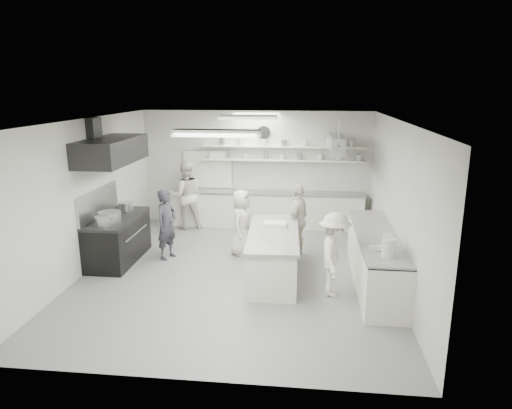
# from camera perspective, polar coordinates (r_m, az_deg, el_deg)

# --- Properties ---
(floor) EXTENTS (6.00, 7.00, 0.02)m
(floor) POSITION_cam_1_polar(r_m,az_deg,el_deg) (9.29, -2.36, -8.48)
(floor) COLOR gray
(floor) RESTS_ON ground
(ceiling) EXTENTS (6.00, 7.00, 0.02)m
(ceiling) POSITION_cam_1_polar(r_m,az_deg,el_deg) (8.58, -2.57, 10.45)
(ceiling) COLOR silver
(ceiling) RESTS_ON wall_back
(wall_back) EXTENTS (6.00, 0.04, 3.00)m
(wall_back) POSITION_cam_1_polar(r_m,az_deg,el_deg) (12.21, 0.03, 4.51)
(wall_back) COLOR silver
(wall_back) RESTS_ON floor
(wall_front) EXTENTS (6.00, 0.04, 3.00)m
(wall_front) POSITION_cam_1_polar(r_m,az_deg,el_deg) (5.54, -7.99, -8.01)
(wall_front) COLOR silver
(wall_front) RESTS_ON floor
(wall_left) EXTENTS (0.04, 7.00, 3.00)m
(wall_left) POSITION_cam_1_polar(r_m,az_deg,el_deg) (9.72, -20.23, 1.03)
(wall_left) COLOR silver
(wall_left) RESTS_ON floor
(wall_right) EXTENTS (0.04, 7.00, 3.00)m
(wall_right) POSITION_cam_1_polar(r_m,az_deg,el_deg) (8.87, 17.07, 0.07)
(wall_right) COLOR silver
(wall_right) RESTS_ON floor
(stove) EXTENTS (0.80, 1.80, 0.90)m
(stove) POSITION_cam_1_polar(r_m,az_deg,el_deg) (10.18, -16.71, -4.25)
(stove) COLOR black
(stove) RESTS_ON floor
(exhaust_hood) EXTENTS (0.85, 2.00, 0.50)m
(exhaust_hood) POSITION_cam_1_polar(r_m,az_deg,el_deg) (9.76, -17.51, 6.39)
(exhaust_hood) COLOR black
(exhaust_hood) RESTS_ON wall_left
(back_counter) EXTENTS (5.00, 0.60, 0.92)m
(back_counter) POSITION_cam_1_polar(r_m,az_deg,el_deg) (12.11, 1.28, -0.62)
(back_counter) COLOR white
(back_counter) RESTS_ON floor
(shelf_lower) EXTENTS (4.20, 0.26, 0.04)m
(shelf_lower) POSITION_cam_1_polar(r_m,az_deg,el_deg) (11.98, 3.30, 5.51)
(shelf_lower) COLOR white
(shelf_lower) RESTS_ON wall_back
(shelf_upper) EXTENTS (4.20, 0.26, 0.04)m
(shelf_upper) POSITION_cam_1_polar(r_m,az_deg,el_deg) (11.93, 3.33, 7.17)
(shelf_upper) COLOR white
(shelf_upper) RESTS_ON wall_back
(pass_through_window) EXTENTS (1.30, 0.04, 1.00)m
(pass_through_window) POSITION_cam_1_polar(r_m,az_deg,el_deg) (12.40, -5.98, 4.35)
(pass_through_window) COLOR black
(pass_through_window) RESTS_ON wall_back
(wall_clock) EXTENTS (0.32, 0.05, 0.32)m
(wall_clock) POSITION_cam_1_polar(r_m,az_deg,el_deg) (12.02, 0.97, 8.92)
(wall_clock) COLOR white
(wall_clock) RESTS_ON wall_back
(right_counter) EXTENTS (0.74, 3.30, 0.94)m
(right_counter) POSITION_cam_1_polar(r_m,az_deg,el_deg) (8.93, 14.59, -6.60)
(right_counter) COLOR white
(right_counter) RESTS_ON floor
(pot_rack) EXTENTS (0.30, 1.60, 0.40)m
(pot_rack) POSITION_cam_1_polar(r_m,az_deg,el_deg) (10.95, 9.93, 7.38)
(pot_rack) COLOR #9E9FA3
(pot_rack) RESTS_ON ceiling
(light_fixture_front) EXTENTS (1.30, 0.25, 0.10)m
(light_fixture_front) POSITION_cam_1_polar(r_m,az_deg,el_deg) (6.81, -4.91, 8.81)
(light_fixture_front) COLOR white
(light_fixture_front) RESTS_ON ceiling
(light_fixture_rear) EXTENTS (1.30, 0.25, 0.10)m
(light_fixture_rear) POSITION_cam_1_polar(r_m,az_deg,el_deg) (10.36, -1.02, 10.76)
(light_fixture_rear) COLOR white
(light_fixture_rear) RESTS_ON ceiling
(prep_island) EXTENTS (0.96, 2.36, 0.86)m
(prep_island) POSITION_cam_1_polar(r_m,az_deg,el_deg) (8.94, 2.15, -6.37)
(prep_island) COLOR white
(prep_island) RESTS_ON floor
(stove_pot) EXTENTS (0.46, 0.46, 0.25)m
(stove_pot) POSITION_cam_1_polar(r_m,az_deg,el_deg) (9.73, -17.67, -1.57)
(stove_pot) COLOR #9E9FA3
(stove_pot) RESTS_ON stove
(cook_stove) EXTENTS (0.54, 0.64, 1.51)m
(cook_stove) POSITION_cam_1_polar(r_m,az_deg,el_deg) (9.97, -11.00, -2.45)
(cook_stove) COLOR #2E2D35
(cook_stove) RESTS_ON floor
(cook_back) EXTENTS (1.05, 0.94, 1.76)m
(cook_back) POSITION_cam_1_polar(r_m,az_deg,el_deg) (12.01, -8.68, 1.17)
(cook_back) COLOR silver
(cook_back) RESTS_ON floor
(cook_island_left) EXTENTS (0.59, 0.78, 1.45)m
(cook_island_left) POSITION_cam_1_polar(r_m,az_deg,el_deg) (10.05, -1.84, -2.21)
(cook_island_left) COLOR silver
(cook_island_left) RESTS_ON floor
(cook_island_right) EXTENTS (0.68, 1.02, 1.60)m
(cook_island_right) POSITION_cam_1_polar(r_m,az_deg,el_deg) (9.97, 5.18, -1.95)
(cook_island_right) COLOR silver
(cook_island_right) RESTS_ON floor
(cook_right) EXTENTS (0.64, 1.02, 1.51)m
(cook_right) POSITION_cam_1_polar(r_m,az_deg,el_deg) (8.19, 9.66, -6.13)
(cook_right) COLOR silver
(cook_right) RESTS_ON floor
(bowl_island_a) EXTENTS (0.29, 0.29, 0.06)m
(bowl_island_a) POSITION_cam_1_polar(r_m,az_deg,el_deg) (8.43, 1.43, -4.38)
(bowl_island_a) COLOR #9E9FA3
(bowl_island_a) RESTS_ON prep_island
(bowl_island_b) EXTENTS (0.22, 0.22, 0.06)m
(bowl_island_b) POSITION_cam_1_polar(r_m,az_deg,el_deg) (8.33, 1.78, -4.62)
(bowl_island_b) COLOR white
(bowl_island_b) RESTS_ON prep_island
(bowl_right) EXTENTS (0.34, 0.34, 0.06)m
(bowl_right) POSITION_cam_1_polar(r_m,az_deg,el_deg) (7.95, 14.80, -5.39)
(bowl_right) COLOR white
(bowl_right) RESTS_ON right_counter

